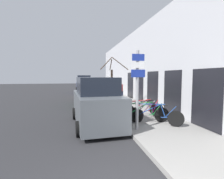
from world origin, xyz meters
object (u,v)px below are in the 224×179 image
at_px(parked_car_2, 85,88).
at_px(parked_car_0, 96,103).
at_px(bicycle_0, 155,116).
at_px(parked_car_3, 84,85).
at_px(bicycle_4, 143,110).
at_px(street_tree, 112,84).
at_px(bicycle_5, 142,109).
at_px(signpost, 137,87).
at_px(bicycle_3, 146,111).
at_px(bicycle_1, 143,114).
at_px(pedestrian_near, 121,89).
at_px(bicycle_2, 149,112).
at_px(parked_car_1, 88,93).

bearing_deg(parked_car_2, parked_car_0, -89.29).
height_order(bicycle_0, parked_car_3, parked_car_3).
height_order(bicycle_4, parked_car_3, parked_car_3).
xyz_separation_m(parked_car_0, parked_car_3, (-0.02, 16.48, 0.03)).
bearing_deg(parked_car_0, street_tree, 64.07).
relative_size(bicycle_5, street_tree, 0.62).
distance_m(signpost, parked_car_0, 2.28).
distance_m(bicycle_0, street_tree, 4.87).
height_order(bicycle_3, parked_car_0, parked_car_0).
bearing_deg(street_tree, bicycle_1, -80.58).
height_order(bicycle_5, pedestrian_near, pedestrian_near).
distance_m(bicycle_2, bicycle_3, 0.23).
relative_size(bicycle_4, parked_car_3, 0.52).
relative_size(bicycle_2, bicycle_5, 0.84).
xyz_separation_m(bicycle_4, bicycle_5, (0.12, 0.44, -0.04)).
xyz_separation_m(bicycle_1, parked_car_0, (-2.18, 0.49, 0.49)).
bearing_deg(parked_car_0, bicycle_3, 0.94).
bearing_deg(parked_car_2, parked_car_1, -89.35).
xyz_separation_m(signpost, parked_car_1, (-1.54, 7.39, -0.93)).
relative_size(signpost, parked_car_1, 0.76).
bearing_deg(bicycle_1, parked_car_0, 85.96).
bearing_deg(pedestrian_near, signpost, 77.41).
xyz_separation_m(bicycle_1, parked_car_2, (-2.20, 11.44, 0.41)).
height_order(signpost, bicycle_5, signpost).
height_order(signpost, parked_car_0, signpost).
distance_m(bicycle_3, bicycle_5, 0.70).
relative_size(signpost, street_tree, 0.92).
height_order(bicycle_3, bicycle_5, bicycle_3).
relative_size(bicycle_1, bicycle_3, 1.19).
bearing_deg(bicycle_3, bicycle_0, 146.90).
height_order(parked_car_2, parked_car_3, parked_car_3).
relative_size(parked_car_1, parked_car_2, 1.00).
xyz_separation_m(parked_car_3, pedestrian_near, (3.17, -8.77, -0.00)).
xyz_separation_m(bicycle_4, parked_car_2, (-2.55, 10.47, 0.42)).
distance_m(bicycle_2, bicycle_4, 0.50).
distance_m(bicycle_4, parked_car_3, 16.21).
bearing_deg(bicycle_1, bicycle_4, -11.31).
bearing_deg(parked_car_0, bicycle_0, -23.68).
height_order(bicycle_1, bicycle_3, bicycle_1).
xyz_separation_m(signpost, bicycle_0, (1.03, 0.55, -1.35)).
height_order(bicycle_2, parked_car_3, parked_car_3).
distance_m(bicycle_5, parked_car_3, 15.80).
distance_m(bicycle_2, parked_car_0, 2.72).
distance_m(bicycle_1, street_tree, 4.39).
bearing_deg(street_tree, bicycle_5, -67.11).
height_order(bicycle_4, bicycle_5, bicycle_4).
distance_m(bicycle_0, bicycle_4, 1.40).
distance_m(bicycle_1, parked_car_0, 2.29).
bearing_deg(bicycle_2, street_tree, -16.25).
relative_size(bicycle_2, pedestrian_near, 1.13).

